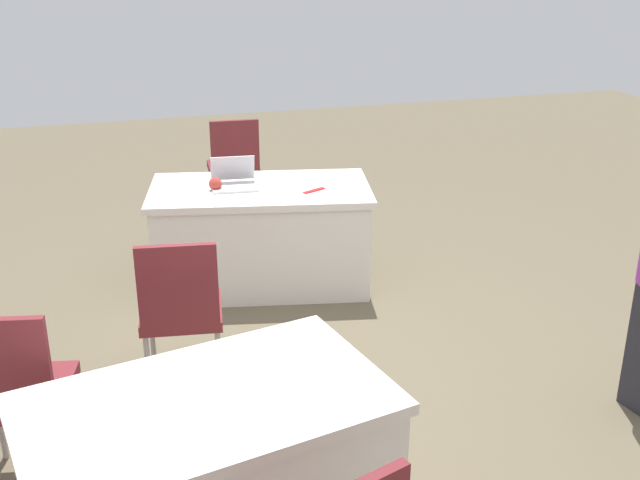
% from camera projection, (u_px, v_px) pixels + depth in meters
% --- Properties ---
extents(ground_plane, '(14.40, 14.40, 0.00)m').
position_uv_depth(ground_plane, '(320.00, 382.00, 4.54)').
color(ground_plane, brown).
extents(table_foreground, '(1.70, 1.12, 0.75)m').
position_uv_depth(table_foreground, '(261.00, 236.00, 5.68)').
color(table_foreground, silver).
rests_on(table_foreground, ground).
extents(table_mid_right, '(1.58, 1.13, 0.75)m').
position_uv_depth(table_mid_right, '(210.00, 477.00, 3.17)').
color(table_mid_right, silver).
rests_on(table_mid_right, ground).
extents(chair_tucked_right, '(0.52, 0.52, 0.97)m').
position_uv_depth(chair_tucked_right, '(14.00, 388.00, 3.45)').
color(chair_tucked_right, '#9E9993').
rests_on(chair_tucked_right, ground).
extents(chair_aisle, '(0.50, 0.50, 0.96)m').
position_uv_depth(chair_aisle, '(181.00, 306.00, 4.22)').
color(chair_aisle, '#9E9993').
rests_on(chair_aisle, ground).
extents(chair_by_pillar, '(0.47, 0.47, 0.94)m').
position_uv_depth(chair_by_pillar, '(234.00, 162.00, 6.90)').
color(chair_by_pillar, '#9E9993').
rests_on(chair_by_pillar, ground).
extents(laptop_silver, '(0.35, 0.32, 0.21)m').
position_uv_depth(laptop_silver, '(234.00, 181.00, 5.54)').
color(laptop_silver, silver).
rests_on(laptop_silver, table_foreground).
extents(yarn_ball, '(0.09, 0.09, 0.09)m').
position_uv_depth(yarn_ball, '(215.00, 184.00, 5.47)').
color(yarn_ball, '#B2382D').
rests_on(yarn_ball, table_foreground).
extents(scissors_red, '(0.18, 0.11, 0.01)m').
position_uv_depth(scissors_red, '(314.00, 191.00, 5.46)').
color(scissors_red, red).
rests_on(scissors_red, table_foreground).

